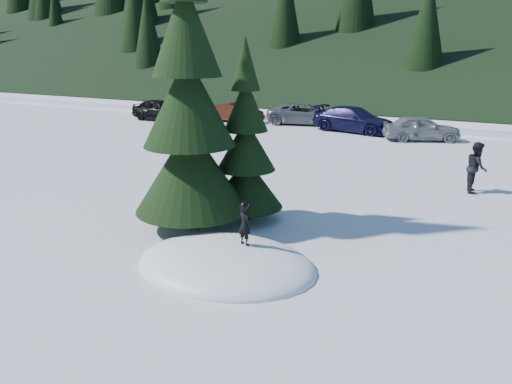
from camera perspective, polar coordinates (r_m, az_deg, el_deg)
The scene contains 11 objects.
ground at distance 12.12m, azimuth -3.45°, elevation -8.40°, with size 200.00×200.00×0.00m, color white.
snow_mound at distance 12.12m, azimuth -3.45°, elevation -8.40°, with size 4.48×3.52×0.96m, color white.
spruce_tall at distance 13.83m, azimuth -7.71°, elevation 8.95°, with size 3.20×3.20×8.60m.
spruce_short at distance 14.68m, azimuth -1.16°, elevation 4.70°, with size 2.20×2.20×5.37m.
child_skier at distance 11.89m, azimuth -1.31°, elevation -3.76°, with size 0.36×0.24×1.00m, color black.
adult_0 at distance 19.47m, azimuth 23.88°, elevation 2.60°, with size 0.88×0.69×1.82m, color black.
car_0 at distance 36.13m, azimuth -10.88°, elevation 9.20°, with size 1.78×4.44×1.51m, color black.
car_1 at distance 34.98m, azimuth -2.36°, elevation 9.07°, with size 1.37×3.92×1.29m, color #38140A.
car_2 at distance 33.96m, azimuth 5.59°, elevation 8.87°, with size 2.30×4.98×1.38m, color #575B60.
car_3 at distance 31.40m, azimuth 11.09°, elevation 8.14°, with size 2.11×5.18×1.50m, color black.
car_4 at distance 29.31m, azimuth 18.38°, elevation 6.96°, with size 1.66×4.13×1.41m, color gray.
Camera 1 is at (5.75, -9.39, 5.06)m, focal length 35.00 mm.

